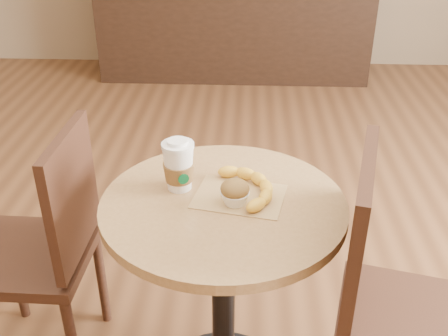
% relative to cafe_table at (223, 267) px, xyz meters
% --- Properties ---
extents(cafe_table, '(0.67, 0.67, 0.75)m').
position_rel_cafe_table_xyz_m(cafe_table, '(0.00, 0.00, 0.00)').
color(cafe_table, black).
rests_on(cafe_table, ground).
extents(chair_left, '(0.39, 0.39, 0.88)m').
position_rel_cafe_table_xyz_m(chair_left, '(-0.58, 0.13, -0.04)').
color(chair_left, '#371E13').
rests_on(chair_left, ground).
extents(chair_right, '(0.51, 0.51, 0.95)m').
position_rel_cafe_table_xyz_m(chair_right, '(0.46, -0.16, 0.00)').
color(chair_right, '#371E13').
rests_on(chair_right, ground).
extents(service_counter, '(2.30, 0.65, 1.04)m').
position_rel_cafe_table_xyz_m(service_counter, '(-0.06, 3.22, 0.00)').
color(service_counter, black).
rests_on(service_counter, ground).
extents(kraft_bag, '(0.27, 0.22, 0.00)m').
position_rel_cafe_table_xyz_m(kraft_bag, '(0.04, 0.02, 0.23)').
color(kraft_bag, tan).
rests_on(kraft_bag, cafe_table).
extents(coffee_cup, '(0.09, 0.09, 0.15)m').
position_rel_cafe_table_xyz_m(coffee_cup, '(-0.13, 0.06, 0.30)').
color(coffee_cup, white).
rests_on(coffee_cup, cafe_table).
extents(muffin, '(0.08, 0.08, 0.07)m').
position_rel_cafe_table_xyz_m(muffin, '(0.03, -0.01, 0.27)').
color(muffin, white).
rests_on(muffin, kraft_bag).
extents(banana, '(0.24, 0.28, 0.03)m').
position_rel_cafe_table_xyz_m(banana, '(0.06, 0.04, 0.25)').
color(banana, gold).
rests_on(banana, kraft_bag).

